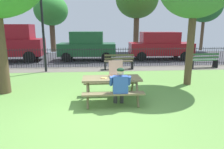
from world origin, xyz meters
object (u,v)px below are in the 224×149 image
object	(u,v)px
adult_at_table	(120,85)
far_tree_midleft	(51,11)
lamp_post_walkway	(43,25)
far_tree_midright	(205,7)
parked_car_far_left	(7,42)
park_bench_right	(204,61)
picnic_table_foreground	(112,83)
park_bench_center	(119,62)
pizza_box_open	(117,73)
parked_car_left	(87,46)
parked_car_center	(160,45)
pizza_slice_on_table	(104,78)

from	to	relation	value
adult_at_table	far_tree_midleft	distance (m)	15.25
lamp_post_walkway	far_tree_midright	world-z (taller)	far_tree_midright
parked_car_far_left	park_bench_right	bearing A→B (deg)	-15.58
picnic_table_foreground	park_bench_right	bearing A→B (deg)	41.20
park_bench_center	lamp_post_walkway	distance (m)	4.37
pizza_box_open	parked_car_far_left	xyz separation A→B (m)	(-6.59, 8.25, 0.42)
adult_at_table	far_tree_midright	xyz separation A→B (m)	(9.82, 14.19, 3.53)
far_tree_midright	pizza_box_open	bearing A→B (deg)	-125.94
pizza_box_open	parked_car_left	world-z (taller)	parked_car_left
adult_at_table	parked_car_center	bearing A→B (deg)	65.99
pizza_box_open	lamp_post_walkway	distance (m)	5.81
parked_car_far_left	park_bench_center	bearing A→B (deg)	-25.07
pizza_slice_on_table	parked_car_far_left	bearing A→B (deg)	126.37
park_bench_center	far_tree_midright	distance (m)	13.26
lamp_post_walkway	far_tree_midright	distance (m)	16.04
pizza_box_open	adult_at_table	xyz separation A→B (m)	(0.04, -0.59, -0.23)
parked_car_far_left	parked_car_center	world-z (taller)	parked_car_far_left
lamp_post_walkway	parked_car_far_left	bearing A→B (deg)	132.07
park_bench_center	park_bench_right	distance (m)	4.89
pizza_slice_on_table	far_tree_midright	world-z (taller)	far_tree_midright
park_bench_right	parked_car_far_left	bearing A→B (deg)	164.42
pizza_slice_on_table	parked_car_left	distance (m)	8.44
far_tree_midleft	far_tree_midright	world-z (taller)	far_tree_midright
park_bench_center	picnic_table_foreground	bearing A→B (deg)	-99.00
parked_car_center	park_bench_right	bearing A→B (deg)	-65.57
park_bench_center	adult_at_table	bearing A→B (deg)	-96.10
adult_at_table	parked_car_center	xyz separation A→B (m)	(3.94, 8.84, 0.35)
far_tree_midright	far_tree_midleft	bearing A→B (deg)	180.00
pizza_slice_on_table	parked_car_left	bearing A→B (deg)	95.56
lamp_post_walkway	parked_car_center	bearing A→B (deg)	26.97
adult_at_table	parked_car_left	size ratio (longest dim) A/B	0.30
picnic_table_foreground	far_tree_midleft	bearing A→B (deg)	108.03
pizza_slice_on_table	far_tree_midleft	world-z (taller)	far_tree_midleft
picnic_table_foreground	lamp_post_walkway	xyz separation A→B (m)	(-3.10, 4.66, 1.79)
parked_car_far_left	parked_car_left	size ratio (longest dim) A/B	1.20
adult_at_table	parked_car_far_left	distance (m)	11.07
park_bench_right	lamp_post_walkway	bearing A→B (deg)	-177.98
lamp_post_walkway	park_bench_center	bearing A→B (deg)	4.55
pizza_box_open	adult_at_table	distance (m)	0.63
pizza_box_open	parked_car_far_left	bearing A→B (deg)	128.60
picnic_table_foreground	parked_car_center	distance (m)	9.32
adult_at_table	park_bench_center	distance (m)	5.50
picnic_table_foreground	park_bench_center	xyz separation A→B (m)	(0.79, 4.97, -0.18)
parked_car_center	far_tree_midleft	world-z (taller)	far_tree_midleft
far_tree_midright	parked_car_far_left	bearing A→B (deg)	-161.98
park_bench_right	parked_car_center	distance (m)	3.75
adult_at_table	park_bench_right	distance (m)	7.74
adult_at_table	parked_car_far_left	size ratio (longest dim) A/B	0.25
parked_car_far_left	parked_car_center	bearing A→B (deg)	0.00
pizza_box_open	parked_car_center	size ratio (longest dim) A/B	0.12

